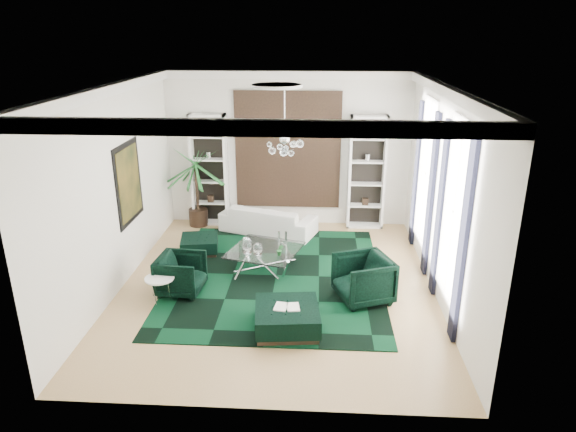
# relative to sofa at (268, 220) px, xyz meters

# --- Properties ---
(floor) EXTENTS (6.00, 7.00, 0.02)m
(floor) POSITION_rel_sofa_xyz_m (0.44, -2.74, -0.35)
(floor) COLOR tan
(floor) RESTS_ON ground
(ceiling) EXTENTS (6.00, 7.00, 0.02)m
(ceiling) POSITION_rel_sofa_xyz_m (0.44, -2.74, 3.47)
(ceiling) COLOR white
(ceiling) RESTS_ON ground
(wall_back) EXTENTS (6.00, 0.02, 3.80)m
(wall_back) POSITION_rel_sofa_xyz_m (0.44, 0.77, 1.56)
(wall_back) COLOR silver
(wall_back) RESTS_ON ground
(wall_front) EXTENTS (6.00, 0.02, 3.80)m
(wall_front) POSITION_rel_sofa_xyz_m (0.44, -6.25, 1.56)
(wall_front) COLOR silver
(wall_front) RESTS_ON ground
(wall_left) EXTENTS (0.02, 7.00, 3.80)m
(wall_left) POSITION_rel_sofa_xyz_m (-2.57, -2.74, 1.56)
(wall_left) COLOR silver
(wall_left) RESTS_ON ground
(wall_right) EXTENTS (0.02, 7.00, 3.80)m
(wall_right) POSITION_rel_sofa_xyz_m (3.45, -2.74, 1.56)
(wall_right) COLOR silver
(wall_right) RESTS_ON ground
(crown_molding) EXTENTS (6.00, 7.00, 0.18)m
(crown_molding) POSITION_rel_sofa_xyz_m (0.44, -2.74, 3.36)
(crown_molding) COLOR white
(crown_molding) RESTS_ON ceiling
(ceiling_medallion) EXTENTS (0.90, 0.90, 0.05)m
(ceiling_medallion) POSITION_rel_sofa_xyz_m (0.44, -2.44, 3.43)
(ceiling_medallion) COLOR white
(ceiling_medallion) RESTS_ON ceiling
(tapestry) EXTENTS (2.50, 0.06, 2.80)m
(tapestry) POSITION_rel_sofa_xyz_m (0.44, 0.72, 1.56)
(tapestry) COLOR black
(tapestry) RESTS_ON wall_back
(shelving_left) EXTENTS (0.90, 0.38, 2.80)m
(shelving_left) POSITION_rel_sofa_xyz_m (-1.51, 0.57, 1.06)
(shelving_left) COLOR white
(shelving_left) RESTS_ON floor
(shelving_right) EXTENTS (0.90, 0.38, 2.80)m
(shelving_right) POSITION_rel_sofa_xyz_m (2.39, 0.57, 1.06)
(shelving_right) COLOR white
(shelving_right) RESTS_ON floor
(painting) EXTENTS (0.04, 1.30, 1.60)m
(painting) POSITION_rel_sofa_xyz_m (-2.53, -2.14, 1.51)
(painting) COLOR black
(painting) RESTS_ON wall_left
(window_near) EXTENTS (0.03, 1.10, 2.90)m
(window_near) POSITION_rel_sofa_xyz_m (3.43, -3.64, 1.56)
(window_near) COLOR white
(window_near) RESTS_ON wall_right
(curtain_near_a) EXTENTS (0.07, 0.30, 3.25)m
(curtain_near_a) POSITION_rel_sofa_xyz_m (3.39, -4.42, 1.31)
(curtain_near_a) COLOR black
(curtain_near_a) RESTS_ON floor
(curtain_near_b) EXTENTS (0.07, 0.30, 3.25)m
(curtain_near_b) POSITION_rel_sofa_xyz_m (3.39, -2.86, 1.31)
(curtain_near_b) COLOR black
(curtain_near_b) RESTS_ON floor
(window_far) EXTENTS (0.03, 1.10, 2.90)m
(window_far) POSITION_rel_sofa_xyz_m (3.43, -1.24, 1.56)
(window_far) COLOR white
(window_far) RESTS_ON wall_right
(curtain_far_a) EXTENTS (0.07, 0.30, 3.25)m
(curtain_far_a) POSITION_rel_sofa_xyz_m (3.39, -2.02, 1.31)
(curtain_far_a) COLOR black
(curtain_far_a) RESTS_ON floor
(curtain_far_b) EXTENTS (0.07, 0.30, 3.25)m
(curtain_far_b) POSITION_rel_sofa_xyz_m (3.39, -0.46, 1.31)
(curtain_far_b) COLOR black
(curtain_far_b) RESTS_ON floor
(rug) EXTENTS (4.20, 5.00, 0.02)m
(rug) POSITION_rel_sofa_xyz_m (0.38, -2.37, -0.33)
(rug) COLOR black
(rug) RESTS_ON floor
(sofa) EXTENTS (2.47, 1.61, 0.67)m
(sofa) POSITION_rel_sofa_xyz_m (0.00, 0.00, 0.00)
(sofa) COLOR silver
(sofa) RESTS_ON floor
(armchair_left) EXTENTS (0.89, 0.87, 0.76)m
(armchair_left) POSITION_rel_sofa_xyz_m (-1.34, -3.14, 0.04)
(armchair_left) COLOR black
(armchair_left) RESTS_ON floor
(armchair_right) EXTENTS (1.20, 1.19, 0.86)m
(armchair_right) POSITION_rel_sofa_xyz_m (2.05, -3.23, 0.09)
(armchair_right) COLOR black
(armchair_right) RESTS_ON floor
(coffee_table) EXTENTS (1.65, 1.65, 0.46)m
(coffee_table) POSITION_rel_sofa_xyz_m (0.13, -2.08, -0.11)
(coffee_table) COLOR white
(coffee_table) RESTS_ON floor
(ottoman_side) EXTENTS (0.92, 0.92, 0.35)m
(ottoman_side) POSITION_rel_sofa_xyz_m (-1.42, -1.28, -0.16)
(ottoman_side) COLOR black
(ottoman_side) RESTS_ON floor
(ottoman_front) EXTENTS (1.14, 1.14, 0.42)m
(ottoman_front) POSITION_rel_sofa_xyz_m (0.73, -4.31, -0.13)
(ottoman_front) COLOR black
(ottoman_front) RESTS_ON floor
(book) EXTENTS (0.42, 0.28, 0.03)m
(book) POSITION_rel_sofa_xyz_m (0.73, -4.31, 0.10)
(book) COLOR white
(book) RESTS_ON ottoman_front
(side_table) EXTENTS (0.54, 0.54, 0.51)m
(side_table) POSITION_rel_sofa_xyz_m (-1.61, -3.58, -0.08)
(side_table) COLOR white
(side_table) RESTS_ON floor
(palm) EXTENTS (1.87, 1.87, 2.59)m
(palm) POSITION_rel_sofa_xyz_m (-1.82, 0.41, 0.96)
(palm) COLOR #21642A
(palm) RESTS_ON floor
(chandelier) EXTENTS (0.77, 0.77, 0.69)m
(chandelier) POSITION_rel_sofa_xyz_m (0.58, -2.58, 2.51)
(chandelier) COLOR white
(chandelier) RESTS_ON ceiling
(table_plant) EXTENTS (0.13, 0.11, 0.24)m
(table_plant) POSITION_rel_sofa_xyz_m (0.47, -2.36, 0.24)
(table_plant) COLOR #21642A
(table_plant) RESTS_ON coffee_table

